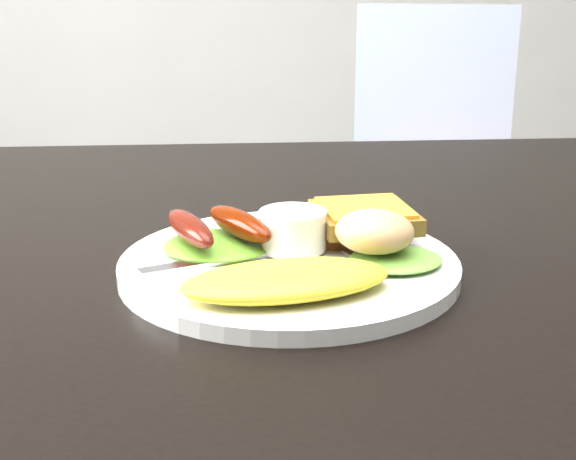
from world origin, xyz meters
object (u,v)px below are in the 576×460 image
dining_table (378,251)px  plate (289,266)px  person (158,170)px  dining_chair (446,209)px

dining_table → plate: 0.14m
dining_table → plate: (-0.09, -0.10, 0.03)m
dining_table → person: bearing=113.1°
person → plate: 0.70m
dining_chair → plate: bearing=-91.7°
dining_table → dining_chair: bearing=71.0°
dining_table → person: (-0.25, 0.58, -0.06)m
person → plate: bearing=125.5°
dining_chair → plate: 1.29m
dining_table → plate: size_ratio=4.58×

